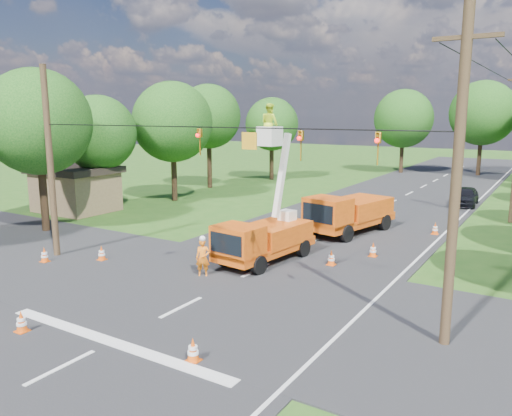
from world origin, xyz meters
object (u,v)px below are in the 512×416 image
Objects in this scene: distant_car at (465,196)px; shed at (76,188)px; traffic_cone_6 at (435,229)px; tree_far_a at (404,119)px; second_truck at (348,213)px; tree_left_e at (209,117)px; traffic_cone_4 at (102,253)px; tree_left_b at (38,122)px; ground_worker at (203,258)px; traffic_cone_0 at (21,322)px; tree_left_c at (98,133)px; traffic_cone_1 at (193,350)px; tree_left_d at (173,122)px; traffic_cone_3 at (373,250)px; pole_left at (50,163)px; traffic_cone_5 at (44,255)px; pole_right_near at (457,175)px; bucket_truck at (264,229)px; tree_far_b at (483,113)px; tree_left_f at (272,124)px; traffic_cone_2 at (331,258)px.

distant_car is 0.75× the size of shed.
traffic_cone_6 is 0.07× the size of tree_far_a.
tree_left_e is (-17.62, 10.32, 5.28)m from second_truck.
tree_left_b is at bearing 162.04° from traffic_cone_4.
second_truck is 9.20× the size of traffic_cone_4.
ground_worker is 14.21m from tree_left_b.
traffic_cone_0 is 0.09× the size of tree_left_c.
tree_left_d reaches higher than traffic_cone_1.
shed is (-11.01, 7.44, 1.26)m from traffic_cone_4.
traffic_cone_1 and traffic_cone_3 have the same top height.
pole_left is 1.64× the size of shed.
traffic_cone_4 is at bearing -41.57° from tree_left_c.
traffic_cone_5 is 18.16m from pole_right_near.
traffic_cone_3 is 12.88m from traffic_cone_4.
ground_worker is 0.20× the size of tree_left_c.
ground_worker is 0.18× the size of tree_left_d.
tree_left_e reaches higher than bucket_truck.
pole_right_near reaches higher than tree_left_c.
tree_left_e is (-2.30, 19.00, 0.18)m from tree_left_b.
traffic_cone_4 is at bearing 154.74° from ground_worker.
bucket_truck is at bearing 29.87° from traffic_cone_4.
second_truck is at bearing -93.73° from tree_far_b.
shed is 0.60× the size of tree_left_d.
traffic_cone_4 is (-7.81, -11.11, -0.85)m from second_truck.
tree_left_c is at bearing 120.45° from ground_worker.
tree_left_f is (-23.30, 30.00, 0.58)m from pole_right_near.
pole_right_near is 45.08m from tree_far_a.
tree_far_a is at bearing 92.34° from traffic_cone_0.
distant_car is 31.89m from traffic_cone_0.
pole_right_near is at bearing -43.92° from second_truck.
traffic_cone_4 is at bearing 177.91° from pole_right_near.
distant_car is 0.45× the size of tree_left_b.
tree_left_c is (-14.98, 7.78, 4.62)m from ground_worker.
tree_left_e is at bearing 139.45° from traffic_cone_2.
traffic_cone_1 is at bearing -86.52° from ground_worker.
traffic_cone_2 is 19.96m from tree_left_c.
pole_right_near is at bearing -41.01° from tree_left_e.
second_truck is 0.78× the size of tree_left_f.
pole_left is 1.07× the size of tree_left_f.
tree_left_b is (-19.50, -21.71, 5.60)m from distant_car.
traffic_cone_6 is at bearing -86.00° from tree_far_b.
traffic_cone_0 is at bearing -60.42° from tree_left_d.
traffic_cone_6 is 22.82m from tree_left_c.
tree_far_b is (21.00, 37.00, 5.19)m from shed.
shed is (-23.00, -16.71, 0.91)m from distant_car.
tree_far_a is (-3.48, 41.78, 5.37)m from ground_worker.
traffic_cone_5 is 12.82m from shed.
traffic_cone_3 and traffic_cone_5 have the same top height.
bucket_truck is 0.76× the size of tree_far_a.
tree_far_b reaches higher than shed.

